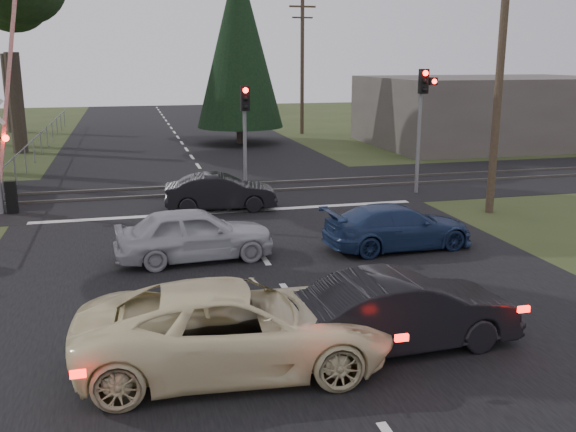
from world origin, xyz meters
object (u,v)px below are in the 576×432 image
object	(u,v)px
crossing_signal	(3,153)
utility_pole_near	(500,70)
dark_car_far	(221,192)
utility_pole_far	(239,62)
blue_sedan	(398,227)
traffic_signal_center	(245,122)
cream_coupe	(235,327)
dark_hatchback	(403,311)
traffic_signal_right	(423,107)
utility_pole_mid	(302,64)
silver_car	(195,234)

from	to	relation	value
crossing_signal	utility_pole_near	distance (m)	16.44
utility_pole_near	dark_car_far	world-z (taller)	utility_pole_near
utility_pole_far	blue_sedan	distance (m)	52.53
crossing_signal	blue_sedan	bearing A→B (deg)	-32.14
traffic_signal_center	blue_sedan	xyz separation A→B (m)	(2.77, -7.83, -2.20)
crossing_signal	cream_coupe	bearing A→B (deg)	-66.54
utility_pole_near	dark_hatchback	distance (m)	12.16
utility_pole_near	utility_pole_far	bearing A→B (deg)	90.00
crossing_signal	cream_coupe	world-z (taller)	crossing_signal
traffic_signal_right	utility_pole_far	world-z (taller)	utility_pole_far
traffic_signal_center	utility_pole_far	world-z (taller)	utility_pole_far
utility_pole_far	traffic_signal_right	bearing A→B (deg)	-91.20
utility_pole_near	utility_pole_far	world-z (taller)	same
utility_pole_mid	utility_pole_far	size ratio (longest dim) A/B	1.00
traffic_signal_right	utility_pole_far	bearing A→B (deg)	88.80
traffic_signal_right	blue_sedan	size ratio (longest dim) A/B	1.13
utility_pole_near	dark_car_far	size ratio (longest dim) A/B	2.39
crossing_signal	utility_pole_near	bearing A→B (deg)	-13.50
cream_coupe	silver_car	size ratio (longest dim) A/B	1.30
utility_pole_far	traffic_signal_center	bearing A→B (deg)	-99.60
traffic_signal_center	cream_coupe	size ratio (longest dim) A/B	0.78
cream_coupe	blue_sedan	size ratio (longest dim) A/B	1.26
crossing_signal	utility_pole_near	size ratio (longest dim) A/B	0.77
utility_pole_far	dark_hatchback	bearing A→B (deg)	-97.06
cream_coupe	silver_car	distance (m)	6.17
dark_hatchback	cream_coupe	bearing A→B (deg)	87.69
utility_pole_far	dark_car_far	bearing A→B (deg)	-100.70
dark_hatchback	dark_car_far	distance (m)	11.63
utility_pole_mid	cream_coupe	bearing A→B (deg)	-107.20
cream_coupe	silver_car	bearing A→B (deg)	4.17
cream_coupe	dark_car_far	bearing A→B (deg)	-3.16
traffic_signal_center	traffic_signal_right	bearing A→B (deg)	-10.41
crossing_signal	utility_pole_mid	distance (m)	25.78
silver_car	utility_pole_near	bearing A→B (deg)	-78.20
dark_car_far	dark_hatchback	bearing A→B (deg)	-166.84
utility_pole_near	traffic_signal_center	bearing A→B (deg)	148.05
utility_pole_near	silver_car	xyz separation A→B (m)	(-10.24, -2.84, -4.04)
cream_coupe	utility_pole_near	bearing A→B (deg)	-44.62
traffic_signal_center	silver_car	xyz separation A→B (m)	(-2.74, -7.52, -2.12)
traffic_signal_center	utility_pole_near	size ratio (longest dim) A/B	0.46
crossing_signal	traffic_signal_center	bearing A→B (deg)	6.15
blue_sedan	utility_pole_far	bearing A→B (deg)	-8.45
utility_pole_mid	utility_pole_far	world-z (taller)	same
utility_pole_near	utility_pole_far	xyz separation A→B (m)	(0.00, 49.00, 0.00)
traffic_signal_right	dark_hatchback	distance (m)	14.14
crossing_signal	dark_car_far	xyz separation A→B (m)	(7.00, -1.22, -1.44)
utility_pole_near	dark_car_far	xyz separation A→B (m)	(-8.77, 2.56, -4.11)
utility_pole_near	crossing_signal	bearing A→B (deg)	166.50
utility_pole_mid	dark_hatchback	size ratio (longest dim) A/B	2.17
cream_coupe	utility_pole_mid	bearing A→B (deg)	-13.22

